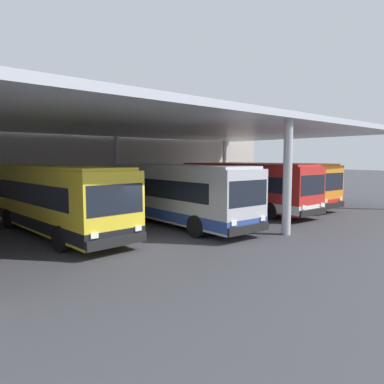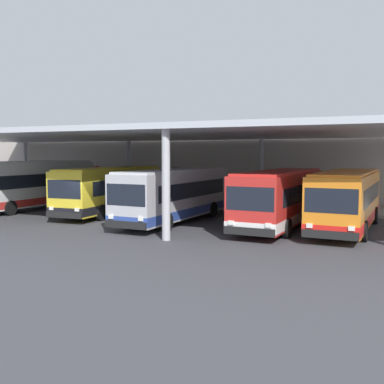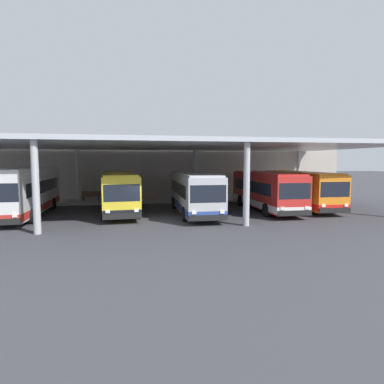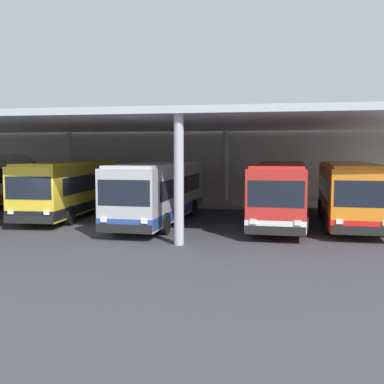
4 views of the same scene
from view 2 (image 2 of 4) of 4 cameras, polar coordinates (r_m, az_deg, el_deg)
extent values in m
plane|color=#3D3D42|center=(27.25, -12.28, -3.97)|extent=(200.00, 200.00, 0.00)
cube|color=#A39E93|center=(37.21, -1.32, -1.39)|extent=(42.00, 4.50, 0.18)
cube|color=#ADA399|center=(39.94, 0.72, 3.63)|extent=(48.00, 1.60, 6.57)
cube|color=silver|center=(31.52, -6.38, 7.13)|extent=(40.00, 17.00, 0.30)
cylinder|color=#B2B2B7|center=(49.33, -20.09, 2.80)|extent=(0.40, 0.40, 5.25)
cylinder|color=#B2B2B7|center=(41.57, -7.92, 2.72)|extent=(0.40, 0.40, 5.25)
cylinder|color=#B2B2B7|center=(21.54, -3.27, 0.85)|extent=(0.40, 0.40, 5.25)
cylinder|color=#B2B2B7|center=(36.43, 8.65, 2.42)|extent=(0.40, 0.40, 5.25)
cube|color=white|center=(35.86, -19.20, 1.01)|extent=(2.54, 11.21, 3.10)
cube|color=red|center=(35.95, -19.14, -0.90)|extent=(2.56, 11.23, 0.50)
cube|color=black|center=(35.95, -19.04, 1.51)|extent=(2.57, 9.19, 0.90)
cube|color=white|center=(35.80, -19.27, 3.59)|extent=(2.34, 10.76, 0.12)
cylinder|color=black|center=(32.67, -21.78, -1.88)|extent=(0.28, 1.00, 1.00)
cylinder|color=black|center=(39.05, -17.32, -0.71)|extent=(0.28, 1.00, 1.00)
cylinder|color=black|center=(37.46, -14.52, -0.87)|extent=(0.28, 1.00, 1.00)
cube|color=yellow|center=(31.78, -10.08, 0.39)|extent=(3.14, 10.54, 2.70)
cube|color=black|center=(31.87, -10.05, -1.40)|extent=(3.16, 10.56, 0.50)
cube|color=black|center=(31.89, -9.95, 0.95)|extent=(3.07, 8.67, 0.90)
cube|color=black|center=(27.50, -15.66, 0.34)|extent=(2.30, 0.26, 1.10)
cube|color=black|center=(27.58, -15.70, -2.78)|extent=(2.46, 0.31, 0.36)
cube|color=yellow|center=(31.71, -10.12, 2.93)|extent=(2.92, 10.11, 0.12)
cube|color=yellow|center=(27.47, -15.66, 2.05)|extent=(1.75, 0.23, 0.28)
cube|color=white|center=(28.09, -17.18, -1.96)|extent=(0.28, 0.10, 0.20)
cube|color=white|center=(27.02, -14.18, -2.16)|extent=(0.28, 0.10, 0.20)
cylinder|color=black|center=(29.92, -15.26, -2.29)|extent=(0.34, 1.02, 1.00)
cylinder|color=black|center=(28.54, -11.30, -2.55)|extent=(0.34, 1.02, 1.00)
cylinder|color=black|center=(34.96, -9.33, -1.18)|extent=(0.34, 1.02, 1.00)
cylinder|color=black|center=(33.79, -5.75, -1.34)|extent=(0.34, 1.02, 1.00)
cube|color=#B7B7BC|center=(27.46, -2.12, -0.23)|extent=(2.78, 10.46, 2.70)
cube|color=#2D4799|center=(27.57, -2.11, -2.30)|extent=(2.80, 10.48, 0.50)
cube|color=black|center=(27.57, -1.97, 0.42)|extent=(2.77, 8.59, 0.90)
cube|color=black|center=(23.05, -8.23, -0.37)|extent=(2.30, 0.18, 1.10)
cube|color=black|center=(23.16, -8.31, -4.08)|extent=(2.45, 0.23, 0.36)
cube|color=silver|center=(27.37, -2.13, 2.72)|extent=(2.57, 10.04, 0.12)
cube|color=yellow|center=(23.01, -8.21, 1.67)|extent=(1.75, 0.17, 0.28)
cube|color=white|center=(23.63, -10.11, -3.07)|extent=(0.28, 0.09, 0.20)
cube|color=white|center=(22.62, -6.43, -3.38)|extent=(0.28, 0.09, 0.20)
cylinder|color=black|center=(25.49, -8.00, -3.38)|extent=(0.31, 1.01, 1.00)
cylinder|color=black|center=(24.21, -3.20, -3.77)|extent=(0.31, 1.01, 1.00)
cylinder|color=black|center=(30.67, -1.58, -1.95)|extent=(0.31, 1.01, 1.00)
cylinder|color=black|center=(29.61, 2.61, -2.20)|extent=(0.31, 1.01, 1.00)
cube|color=red|center=(25.96, 11.00, -0.60)|extent=(2.80, 10.47, 2.70)
cube|color=white|center=(26.07, 10.96, -2.79)|extent=(2.82, 10.49, 0.50)
cube|color=black|center=(26.07, 11.10, 0.08)|extent=(2.78, 8.60, 0.90)
cube|color=black|center=(21.02, 7.27, -0.85)|extent=(2.30, 0.19, 1.10)
cube|color=black|center=(21.14, 7.15, -4.92)|extent=(2.45, 0.23, 0.36)
cube|color=red|center=(25.86, 11.05, 2.51)|extent=(2.59, 10.05, 0.12)
cube|color=yellow|center=(20.99, 7.32, 1.38)|extent=(1.75, 0.17, 0.28)
cube|color=white|center=(21.40, 4.89, -3.83)|extent=(0.28, 0.09, 0.20)
cube|color=white|center=(20.82, 9.51, -4.13)|extent=(0.28, 0.09, 0.20)
cylinder|color=black|center=(23.43, 5.95, -4.08)|extent=(0.31, 1.01, 1.00)
cylinder|color=black|center=(22.70, 11.76, -4.44)|extent=(0.31, 1.01, 1.00)
cylinder|color=black|center=(29.15, 10.14, -2.38)|extent=(0.31, 1.01, 1.00)
cylinder|color=black|center=(28.57, 14.86, -2.61)|extent=(0.31, 1.01, 1.00)
cube|color=orange|center=(26.00, 18.81, -0.76)|extent=(2.77, 10.46, 2.70)
cube|color=red|center=(26.11, 18.75, -2.95)|extent=(2.79, 10.48, 0.50)
cube|color=black|center=(26.12, 18.87, -0.08)|extent=(2.76, 8.59, 0.90)
cube|color=black|center=(20.89, 16.99, -1.06)|extent=(2.30, 0.18, 1.10)
cube|color=black|center=(21.01, 16.85, -5.16)|extent=(2.45, 0.22, 0.36)
cube|color=orange|center=(25.91, 18.89, 2.34)|extent=(2.56, 10.04, 0.12)
cube|color=yellow|center=(20.86, 17.06, 1.19)|extent=(1.75, 0.16, 0.28)
cube|color=white|center=(21.12, 14.47, -4.09)|extent=(0.28, 0.09, 0.20)
cube|color=white|center=(20.84, 19.33, -4.33)|extent=(0.28, 0.09, 0.20)
cylinder|color=black|center=(23.19, 14.68, -4.30)|extent=(0.31, 1.01, 1.00)
cylinder|color=black|center=(22.84, 20.73, -4.60)|extent=(0.31, 1.01, 1.00)
cylinder|color=black|center=(29.12, 17.09, -2.52)|extent=(0.31, 1.01, 1.00)
cylinder|color=black|center=(28.84, 21.90, -2.73)|extent=(0.31, 1.01, 1.00)
cube|color=brown|center=(39.44, -7.48, -0.29)|extent=(1.80, 0.44, 0.08)
cube|color=brown|center=(39.59, -7.33, 0.10)|extent=(1.80, 0.06, 0.44)
cube|color=#2D2D33|center=(39.84, -8.33, -0.57)|extent=(0.10, 0.36, 0.45)
cube|color=#2D2D33|center=(39.10, -6.61, -0.65)|extent=(0.10, 0.36, 0.45)
cylinder|color=maroon|center=(37.87, -3.68, -0.47)|extent=(0.48, 0.48, 0.90)
cylinder|color=black|center=(37.83, -3.68, 0.27)|extent=(0.52, 0.52, 0.08)
cylinder|color=#B2B2B7|center=(40.52, -11.95, 1.41)|extent=(0.12, 0.12, 3.20)
cube|color=#B22323|center=(40.48, -11.98, 1.96)|extent=(0.70, 0.04, 1.80)
camera|label=1|loc=(25.66, -43.12, 2.18)|focal=32.79mm
camera|label=3|loc=(17.45, -67.27, 1.74)|focal=30.88mm
camera|label=4|loc=(6.10, -58.59, -0.38)|focal=43.80mm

